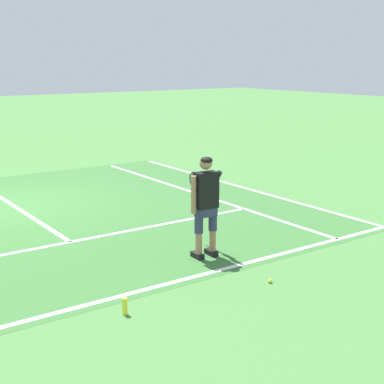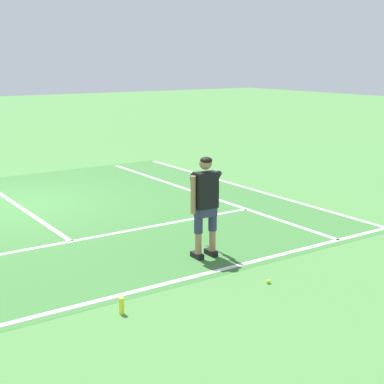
# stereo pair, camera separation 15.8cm
# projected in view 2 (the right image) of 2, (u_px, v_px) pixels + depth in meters

# --- Properties ---
(ground_plane) EXTENTS (80.00, 80.00, 0.00)m
(ground_plane) POSITION_uv_depth(u_px,v_px,m) (16.00, 205.00, 12.99)
(ground_plane) COLOR #477F3D
(court_inner_surface) EXTENTS (10.98, 9.48, 0.00)m
(court_inner_surface) POSITION_uv_depth(u_px,v_px,m) (37.00, 218.00, 11.86)
(court_inner_surface) COLOR #387033
(court_inner_surface) RESTS_ON ground
(line_baseline) EXTENTS (10.98, 0.10, 0.01)m
(line_baseline) POSITION_uv_depth(u_px,v_px,m) (143.00, 289.00, 8.19)
(line_baseline) COLOR white
(line_baseline) RESTS_ON ground
(line_service) EXTENTS (8.23, 0.10, 0.01)m
(line_service) POSITION_uv_depth(u_px,v_px,m) (71.00, 241.00, 10.35)
(line_service) COLOR white
(line_service) RESTS_ON ground
(line_centre_service) EXTENTS (0.10, 6.40, 0.01)m
(line_centre_service) POSITION_uv_depth(u_px,v_px,m) (17.00, 205.00, 12.94)
(line_centre_service) COLOR white
(line_centre_service) RESTS_ON ground
(line_singles_right) EXTENTS (0.10, 9.08, 0.01)m
(line_singles_right) POSITION_uv_depth(u_px,v_px,m) (198.00, 193.00, 14.10)
(line_singles_right) COLOR white
(line_singles_right) RESTS_ON ground
(line_doubles_right) EXTENTS (0.10, 9.08, 0.01)m
(line_doubles_right) POSITION_uv_depth(u_px,v_px,m) (242.00, 186.00, 14.85)
(line_doubles_right) COLOR white
(line_doubles_right) RESTS_ON ground
(tennis_player) EXTENTS (0.66, 1.11, 1.71)m
(tennis_player) POSITION_uv_depth(u_px,v_px,m) (205.00, 200.00, 9.33)
(tennis_player) COLOR black
(tennis_player) RESTS_ON ground
(tennis_ball_near_feet) EXTENTS (0.07, 0.07, 0.07)m
(tennis_ball_near_feet) POSITION_uv_depth(u_px,v_px,m) (269.00, 281.00, 8.41)
(tennis_ball_near_feet) COLOR #CCE02D
(tennis_ball_near_feet) RESTS_ON ground
(water_bottle) EXTENTS (0.07, 0.07, 0.23)m
(water_bottle) POSITION_uv_depth(u_px,v_px,m) (122.00, 306.00, 7.38)
(water_bottle) COLOR yellow
(water_bottle) RESTS_ON ground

